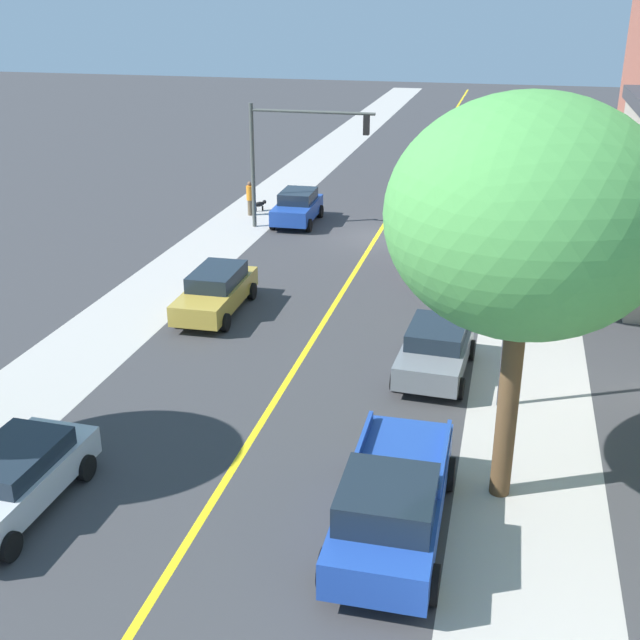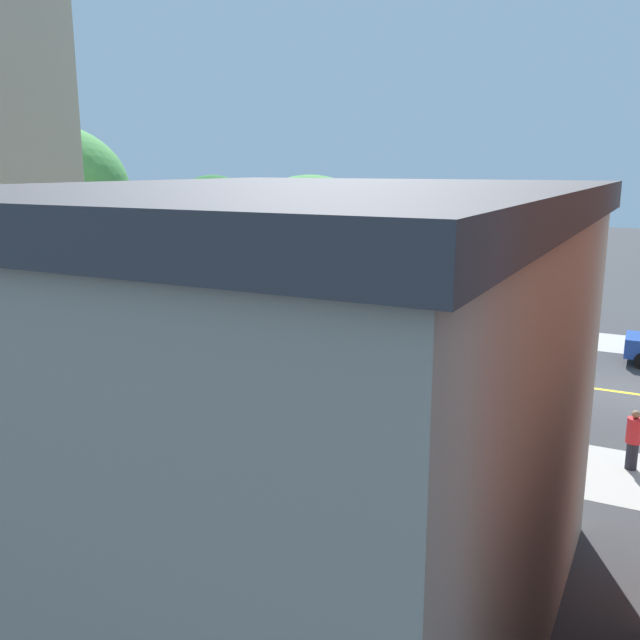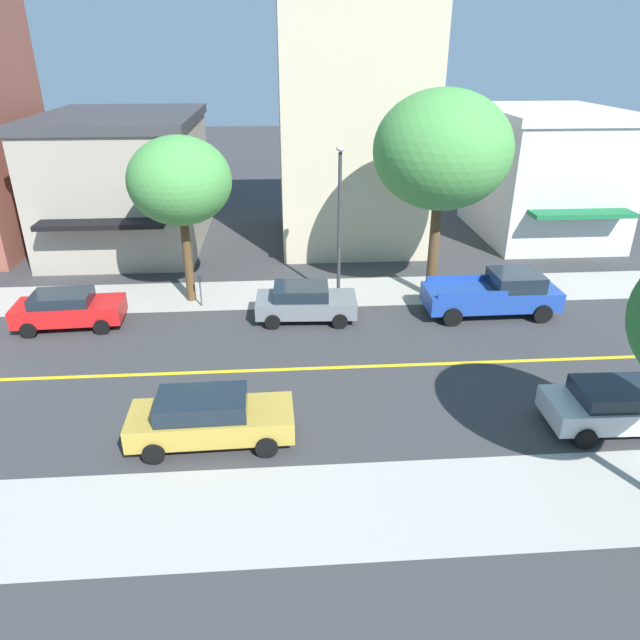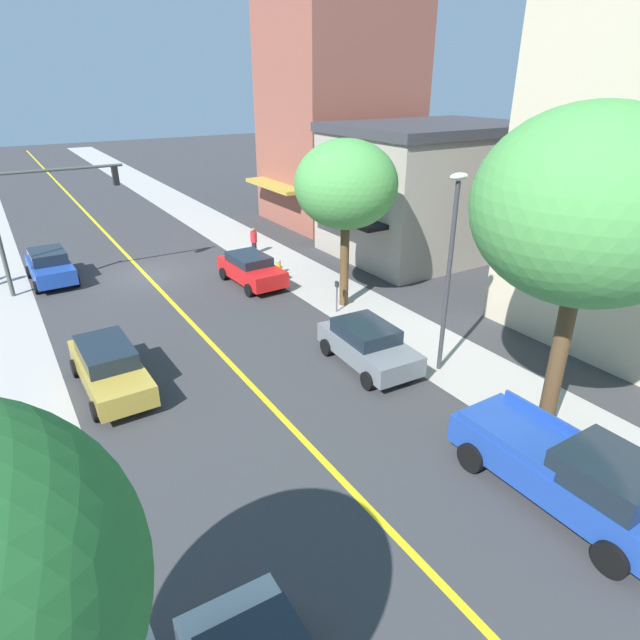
% 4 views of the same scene
% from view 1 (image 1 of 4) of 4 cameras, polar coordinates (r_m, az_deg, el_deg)
% --- Properties ---
extents(ground_plane, '(140.00, 140.00, 0.00)m').
position_cam_1_polar(ground_plane, '(38.37, 4.04, 5.91)').
color(ground_plane, '#38383A').
extents(sidewalk_left, '(3.48, 126.00, 0.01)m').
position_cam_1_polar(sidewalk_left, '(37.90, 14.77, 5.01)').
color(sidewalk_left, '#ADA8A0').
rests_on(sidewalk_left, ground).
extents(sidewalk_right, '(3.48, 126.00, 0.01)m').
position_cam_1_polar(sidewalk_right, '(40.12, -6.11, 6.59)').
color(sidewalk_right, '#ADA8A0').
rests_on(sidewalk_right, ground).
extents(road_centerline_stripe, '(0.20, 126.00, 0.00)m').
position_cam_1_polar(road_centerline_stripe, '(38.37, 4.04, 5.92)').
color(road_centerline_stripe, yellow).
rests_on(road_centerline_stripe, ground).
extents(street_tree_left_near, '(5.87, 5.87, 9.16)m').
position_cam_1_polar(street_tree_left_near, '(16.88, 14.58, 7.10)').
color(street_tree_left_near, brown).
rests_on(street_tree_left_near, ground).
extents(street_tree_right_corner, '(4.40, 4.40, 7.36)m').
position_cam_1_polar(street_tree_right_corner, '(27.99, 15.03, 10.49)').
color(street_tree_right_corner, brown).
rests_on(street_tree_right_corner, ground).
extents(fire_hydrant, '(0.44, 0.24, 0.81)m').
position_cam_1_polar(fire_hydrant, '(34.41, 13.19, 4.09)').
color(fire_hydrant, yellow).
rests_on(fire_hydrant, ground).
extents(parking_meter, '(0.12, 0.18, 1.44)m').
position_cam_1_polar(parking_meter, '(28.69, 12.64, 1.60)').
color(parking_meter, '#4C4C51').
rests_on(parking_meter, ground).
extents(traffic_light_mast, '(6.06, 0.32, 6.01)m').
position_cam_1_polar(traffic_light_mast, '(38.75, -2.05, 12.46)').
color(traffic_light_mast, '#474C47').
rests_on(traffic_light_mast, ground).
extents(street_lamp, '(0.70, 0.36, 6.93)m').
position_cam_1_polar(street_lamp, '(21.72, 13.62, 3.94)').
color(street_lamp, '#38383D').
rests_on(street_lamp, ground).
extents(red_sedan_left_curb, '(2.17, 4.40, 1.51)m').
position_cam_1_polar(red_sedan_left_curb, '(33.74, 9.99, 4.71)').
color(red_sedan_left_curb, red).
rests_on(red_sedan_left_curb, ground).
extents(grey_sedan_left_curb, '(2.27, 4.31, 1.54)m').
position_cam_1_polar(grey_sedan_left_curb, '(24.55, 8.27, -2.07)').
color(grey_sedan_left_curb, slate).
rests_on(grey_sedan_left_curb, ground).
extents(blue_sedan_right_curb, '(2.14, 4.16, 1.63)m').
position_cam_1_polar(blue_sedan_right_curb, '(40.52, -1.63, 8.10)').
color(blue_sedan_right_curb, '#1E429E').
rests_on(blue_sedan_right_curb, ground).
extents(silver_sedan_right_curb, '(2.18, 4.63, 1.46)m').
position_cam_1_polar(silver_sedan_right_curb, '(19.49, -21.16, -10.56)').
color(silver_sedan_right_curb, '#B7BABF').
rests_on(silver_sedan_right_curb, ground).
extents(gold_sedan_right_curb, '(2.07, 4.83, 1.58)m').
position_cam_1_polar(gold_sedan_right_curb, '(29.23, -7.44, 2.10)').
color(gold_sedan_right_curb, '#B29338').
rests_on(gold_sedan_right_curb, ground).
extents(blue_pickup_truck, '(2.38, 5.73, 1.90)m').
position_cam_1_polar(blue_pickup_truck, '(17.33, 5.21, -12.75)').
color(blue_pickup_truck, '#1E429E').
rests_on(blue_pickup_truck, ground).
extents(pedestrian_red_shirt, '(0.38, 0.38, 1.58)m').
position_cam_1_polar(pedestrian_red_shirt, '(38.05, 14.02, 6.44)').
color(pedestrian_red_shirt, black).
rests_on(pedestrian_red_shirt, ground).
extents(pedestrian_orange_shirt, '(0.37, 0.37, 1.79)m').
position_cam_1_polar(pedestrian_orange_shirt, '(42.12, -5.03, 8.72)').
color(pedestrian_orange_shirt, brown).
rests_on(pedestrian_orange_shirt, ground).
extents(small_dog, '(0.62, 0.66, 0.55)m').
position_cam_1_polar(small_dog, '(43.08, -4.31, 8.26)').
color(small_dog, black).
rests_on(small_dog, ground).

